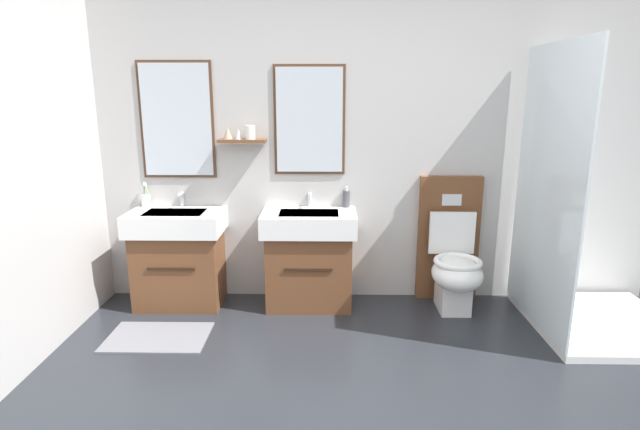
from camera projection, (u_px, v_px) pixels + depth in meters
wall_back at (369, 130)px, 3.91m from camera, size 4.46×0.27×2.68m
bath_mat at (158, 337)px, 3.44m from camera, size 0.68×0.44×0.01m
vanity_sink_left at (179, 256)px, 3.91m from camera, size 0.71×0.47×0.75m
tap_on_left_sink at (181, 198)px, 3.97m from camera, size 0.03×0.13×0.11m
vanity_sink_right at (309, 256)px, 3.90m from camera, size 0.71×0.47×0.75m
tap_on_right_sink at (310, 198)px, 3.96m from camera, size 0.03×0.13×0.11m
toilet at (452, 260)px, 3.88m from camera, size 0.48×0.62×1.00m
toothbrush_cup at (146, 200)px, 3.97m from camera, size 0.07×0.07×0.19m
soap_dispenser at (346, 198)px, 3.95m from camera, size 0.06×0.06×0.17m
shower_tray at (582, 274)px, 3.51m from camera, size 0.99×1.04×1.95m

